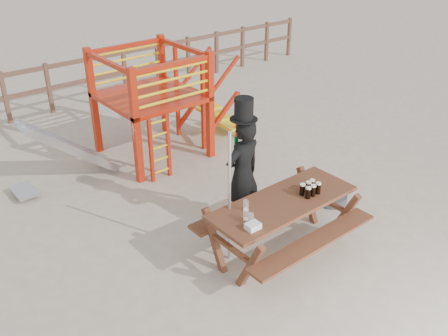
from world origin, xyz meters
TOP-DOWN VIEW (x-y plane):
  - ground at (0.00, 0.00)m, footprint 60.00×60.00m
  - back_fence at (0.00, 7.00)m, footprint 15.09×0.09m
  - playground_fort at (0.12, 3.58)m, footprint 4.71×1.84m
  - picnic_table at (-0.09, -0.23)m, footprint 2.18×1.50m
  - man_with_hat at (-0.10, 0.61)m, footprint 0.67×0.46m
  - metal_pole at (-0.78, 0.10)m, footprint 0.04×0.04m
  - parasol_base at (1.51, 0.20)m, footprint 0.56×0.56m
  - paper_bag at (-0.87, -0.46)m, footprint 0.18×0.14m
  - stout_pints at (0.31, -0.34)m, footprint 0.28×0.19m
  - empty_glasses at (-0.75, -0.23)m, footprint 0.24×0.35m

SIDE VIEW (x-z plane):
  - ground at x=0.00m, z-range 0.00..0.00m
  - parasol_base at x=1.51m, z-range -0.05..0.18m
  - picnic_table at x=-0.09m, z-range 0.11..0.95m
  - back_fence at x=0.00m, z-range 0.14..1.34m
  - paper_bag at x=-0.87m, z-range 0.84..0.92m
  - empty_glasses at x=-0.75m, z-range 0.84..0.99m
  - stout_pints at x=0.31m, z-range 0.84..1.01m
  - man_with_hat at x=-0.10m, z-range -0.11..1.97m
  - metal_pole at x=-0.78m, z-range 0.00..1.96m
  - playground_fort at x=0.12m, z-range 0.02..2.12m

